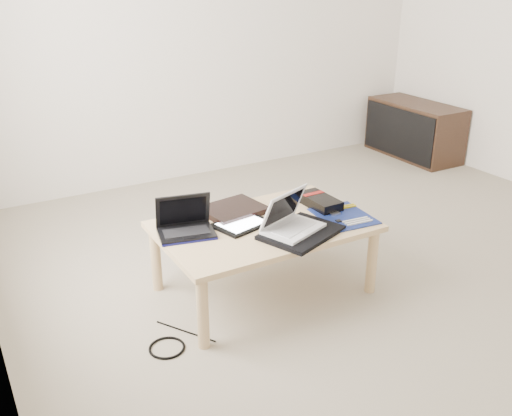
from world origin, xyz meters
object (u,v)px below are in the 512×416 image
netbook (185,226)px  gpu_box (319,202)px  coffee_table (264,232)px  media_cabinet (414,130)px  white_laptop (290,221)px

netbook → gpu_box: netbook is taller
coffee_table → netbook: bearing=165.9°
media_cabinet → gpu_box: 2.46m
media_cabinet → netbook: netbook is taller
white_laptop → gpu_box: (0.33, 0.21, -0.03)m
netbook → gpu_box: bearing=-3.7°
netbook → white_laptop: size_ratio=0.90×
media_cabinet → gpu_box: media_cabinet is taller
media_cabinet → coffee_table: bearing=-150.3°
netbook → gpu_box: (0.79, -0.05, -0.01)m
white_laptop → gpu_box: white_laptop is taller
media_cabinet → gpu_box: (-2.05, -1.34, 0.18)m
white_laptop → gpu_box: 0.39m
coffee_table → white_laptop: white_laptop is taller
coffee_table → gpu_box: (0.39, 0.05, 0.08)m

